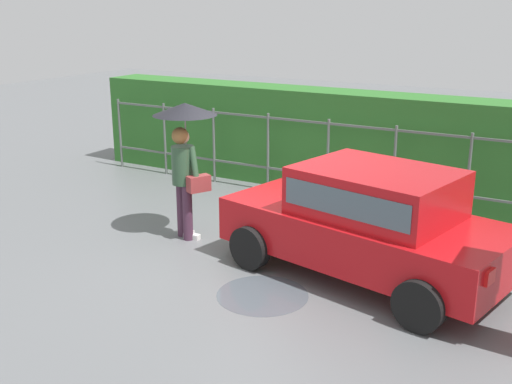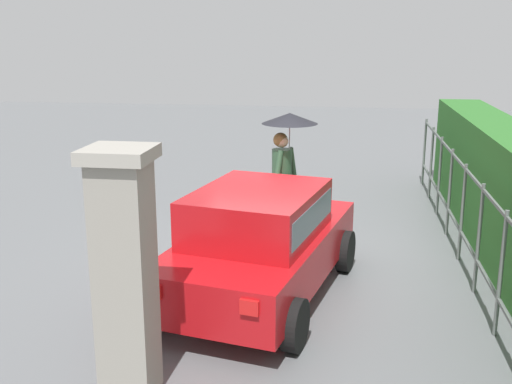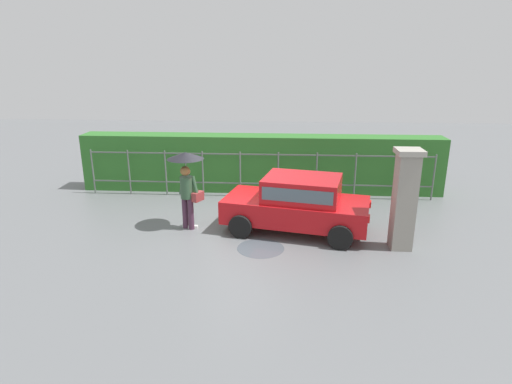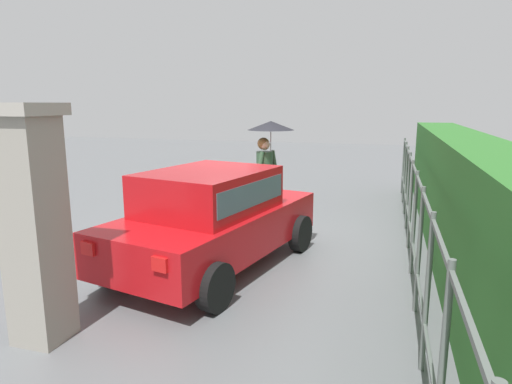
# 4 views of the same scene
# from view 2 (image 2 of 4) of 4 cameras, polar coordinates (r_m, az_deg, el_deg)

# --- Properties ---
(ground_plane) EXTENTS (40.00, 40.00, 0.00)m
(ground_plane) POSITION_cam_2_polar(r_m,az_deg,el_deg) (9.69, 2.08, -5.93)
(ground_plane) COLOR slate
(car) EXTENTS (3.97, 2.47, 1.48)m
(car) POSITION_cam_2_polar(r_m,az_deg,el_deg) (7.98, 0.38, -4.35)
(car) COLOR #B71116
(car) RESTS_ON ground
(pedestrian) EXTENTS (0.96, 0.96, 2.06)m
(pedestrian) POSITION_cam_2_polar(r_m,az_deg,el_deg) (10.60, 2.75, 4.26)
(pedestrian) COLOR #47283D
(pedestrian) RESTS_ON ground
(gate_pillar) EXTENTS (0.60, 0.60, 2.42)m
(gate_pillar) POSITION_cam_2_polar(r_m,az_deg,el_deg) (5.82, -11.95, -7.44)
(gate_pillar) COLOR gray
(gate_pillar) RESTS_ON ground
(fence_section) EXTENTS (11.13, 0.05, 1.50)m
(fence_section) POSITION_cam_2_polar(r_m,az_deg,el_deg) (9.20, 19.16, -2.45)
(fence_section) COLOR #59605B
(fence_section) RESTS_ON ground
(puddle_near) EXTENTS (1.14, 1.14, 0.00)m
(puddle_near) POSITION_cam_2_polar(r_m,az_deg,el_deg) (9.31, -6.02, -6.87)
(puddle_near) COLOR #4C545B
(puddle_near) RESTS_ON ground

